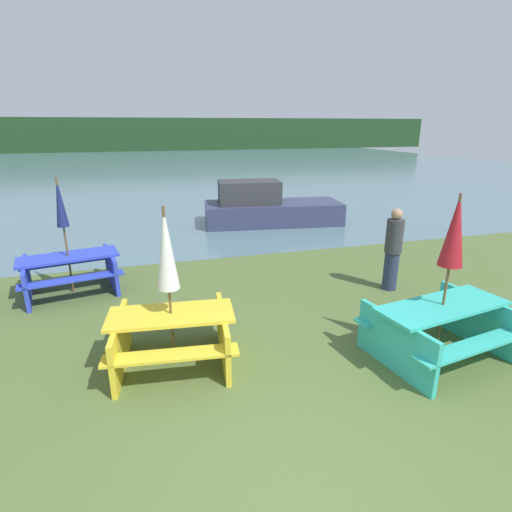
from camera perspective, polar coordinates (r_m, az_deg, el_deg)
name	(u,v)px	position (r m, az deg, el deg)	size (l,w,h in m)	color
ground_plane	(300,505)	(4.07, 6.33, -31.84)	(60.00, 60.00, 0.00)	#516633
water	(153,165)	(34.34, -14.55, 12.42)	(60.00, 50.00, 0.00)	slate
far_treeline	(145,134)	(54.20, -15.58, 16.39)	(80.00, 1.60, 4.00)	#1E3D1E
picnic_table_teal	(440,325)	(6.17, 24.78, -8.90)	(2.09, 1.67, 0.79)	#33B7A8
picnic_table_yellow	(172,333)	(5.58, -11.86, -10.72)	(1.78, 1.55, 0.75)	yellow
picnic_table_blue	(70,270)	(8.51, -25.01, -1.79)	(2.02, 1.71, 0.74)	blue
umbrella_white	(166,250)	(5.12, -12.70, 0.86)	(0.29, 0.29, 2.18)	brown
umbrella_navy	(60,204)	(8.20, -26.20, 6.65)	(0.22, 0.22, 2.24)	brown
umbrella_crimson	(455,232)	(5.73, 26.52, 3.10)	(0.31, 0.31, 2.31)	brown
boat	(267,208)	(13.21, 1.64, 6.87)	(4.59, 2.20, 1.42)	#333856
person	(393,250)	(8.17, 18.97, 0.85)	(0.33, 0.33, 1.63)	#283351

